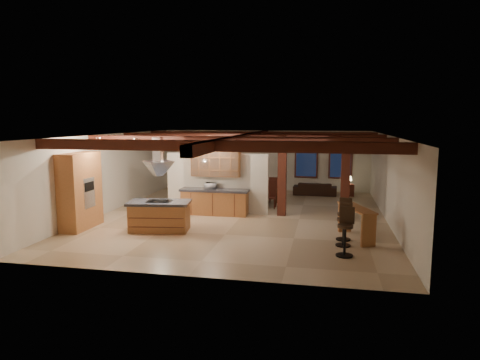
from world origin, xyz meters
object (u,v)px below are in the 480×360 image
Objects in this scene: kitchen_island at (160,216)px; dining_table at (257,197)px; bar_counter at (356,217)px; sofa at (315,189)px.

dining_table is at bearing 63.57° from kitchen_island.
bar_counter is (3.61, -4.40, 0.33)m from dining_table.
bar_counter is at bearing 101.94° from sofa.
dining_table is 0.95× the size of bar_counter.
kitchen_island reaches higher than sofa.
sofa is 1.07× the size of bar_counter.
kitchen_island is 5.20m from dining_table.
bar_counter is (1.36, -7.13, 0.35)m from sofa.
bar_counter reaches higher than sofa.
kitchen_island is at bearing -119.46° from dining_table.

